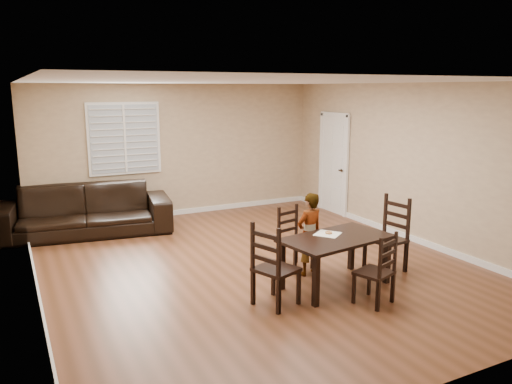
% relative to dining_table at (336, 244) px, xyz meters
% --- Properties ---
extents(ground, '(7.00, 7.00, 0.00)m').
position_rel_dining_table_xyz_m(ground, '(-0.60, 1.19, -0.59)').
color(ground, brown).
rests_on(ground, ground).
extents(room, '(6.04, 7.04, 2.72)m').
position_rel_dining_table_xyz_m(room, '(-0.56, 1.36, 1.21)').
color(room, tan).
rests_on(room, ground).
extents(dining_table, '(1.56, 1.03, 0.68)m').
position_rel_dining_table_xyz_m(dining_table, '(0.00, 0.00, 0.00)').
color(dining_table, black).
rests_on(dining_table, ground).
extents(chair_near, '(0.49, 0.47, 0.92)m').
position_rel_dining_table_xyz_m(chair_near, '(-0.15, 0.92, -0.18)').
color(chair_near, black).
rests_on(chair_near, ground).
extents(chair_far, '(0.51, 0.50, 0.91)m').
position_rel_dining_table_xyz_m(chair_far, '(0.14, -0.76, -0.18)').
color(chair_far, black).
rests_on(chair_far, ground).
extents(chair_left, '(0.58, 0.60, 1.05)m').
position_rel_dining_table_xyz_m(chair_left, '(-1.11, -0.19, -0.12)').
color(chair_left, black).
rests_on(chair_left, ground).
extents(chair_right, '(0.52, 0.55, 1.09)m').
position_rel_dining_table_xyz_m(chair_right, '(1.12, 0.17, -0.10)').
color(chair_right, black).
rests_on(chair_right, ground).
extents(child, '(0.47, 0.35, 1.19)m').
position_rel_dining_table_xyz_m(child, '(-0.08, 0.52, 0.00)').
color(child, gray).
rests_on(child, ground).
extents(napkin, '(0.43, 0.43, 0.00)m').
position_rel_dining_table_xyz_m(napkin, '(-0.02, 0.16, 0.09)').
color(napkin, beige).
rests_on(napkin, dining_table).
extents(donut, '(0.10, 0.10, 0.04)m').
position_rel_dining_table_xyz_m(donut, '(-0.01, 0.16, 0.11)').
color(donut, '#B67841').
rests_on(donut, napkin).
extents(sofa, '(3.15, 1.60, 0.88)m').
position_rel_dining_table_xyz_m(sofa, '(-2.60, 4.07, -0.15)').
color(sofa, black).
rests_on(sofa, ground).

